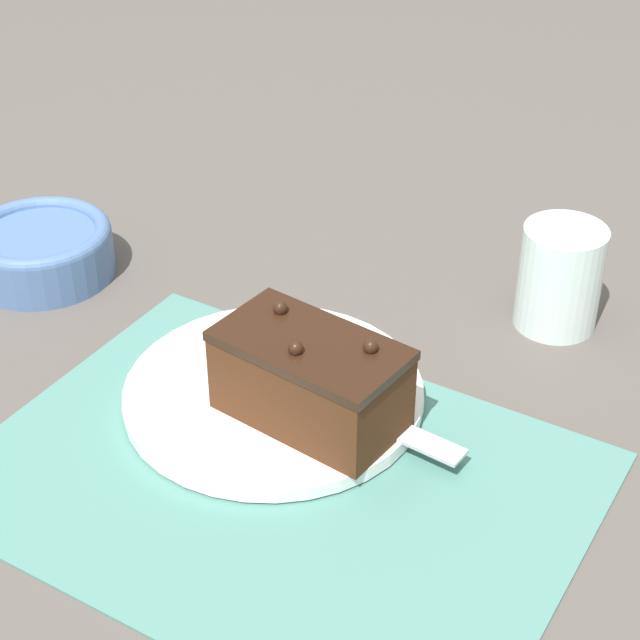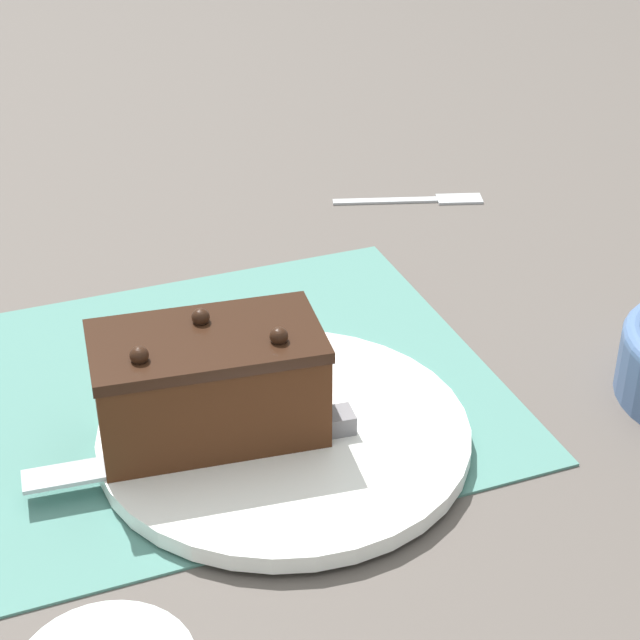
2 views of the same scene
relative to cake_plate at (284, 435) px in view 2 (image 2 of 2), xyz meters
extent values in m
plane|color=#544C47|center=(0.05, -0.08, -0.01)|extent=(3.00, 3.00, 0.00)
cube|color=slate|center=(0.05, -0.08, -0.01)|extent=(0.46, 0.34, 0.00)
cylinder|color=white|center=(0.00, 0.00, 0.00)|extent=(0.25, 0.25, 0.01)
cube|color=#472614|center=(0.05, -0.02, 0.04)|extent=(0.15, 0.10, 0.07)
cube|color=black|center=(0.05, -0.02, 0.08)|extent=(0.16, 0.10, 0.01)
sphere|color=black|center=(0.00, 0.01, 0.08)|extent=(0.01, 0.01, 0.01)
sphere|color=black|center=(0.04, -0.03, 0.08)|extent=(0.01, 0.01, 0.01)
sphere|color=black|center=(0.09, 0.00, 0.08)|extent=(0.01, 0.01, 0.01)
cube|color=slate|center=(-0.01, 0.01, 0.01)|extent=(0.07, 0.03, 0.01)
cube|color=#B7BABF|center=(0.10, 0.00, 0.01)|extent=(0.15, 0.03, 0.00)
cube|color=#B7BABF|center=(-0.23, -0.34, -0.01)|extent=(0.10, 0.04, 0.01)
cube|color=#B7BABF|center=(-0.30, -0.32, -0.01)|extent=(0.05, 0.03, 0.01)
camera|label=1|loc=(0.40, -0.59, 0.55)|focal=60.00mm
camera|label=2|loc=(0.19, 0.55, 0.44)|focal=60.00mm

